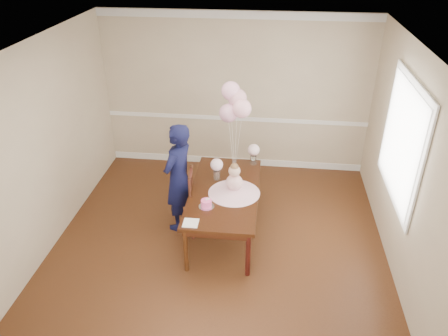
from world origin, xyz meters
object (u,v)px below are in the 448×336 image
(dining_table_top, at_px, (224,192))
(birthday_cake, at_px, (206,203))
(woman, at_px, (178,178))
(dining_chair_seat, at_px, (206,205))

(dining_table_top, relative_size, birthday_cake, 13.33)
(woman, bearing_deg, birthday_cake, 64.24)
(dining_table_top, height_order, birthday_cake, birthday_cake)
(dining_table_top, height_order, dining_chair_seat, dining_table_top)
(woman, bearing_deg, dining_chair_seat, 96.89)
(dining_table_top, height_order, woman, woman)
(dining_table_top, bearing_deg, dining_chair_seat, -176.63)
(dining_chair_seat, relative_size, woman, 0.27)
(dining_chair_seat, bearing_deg, woman, 159.50)
(woman, bearing_deg, dining_table_top, 103.95)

